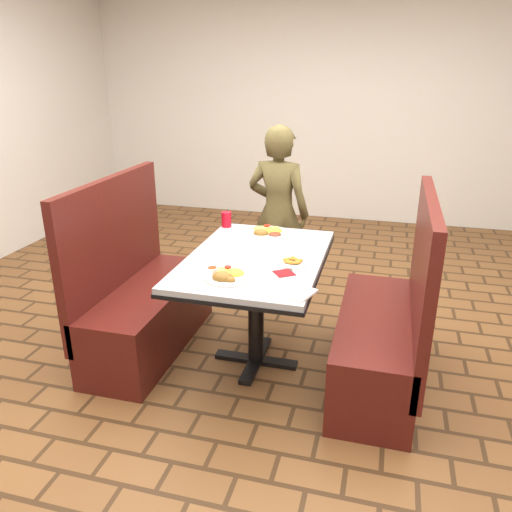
{
  "coord_description": "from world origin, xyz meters",
  "views": [
    {
      "loc": [
        0.74,
        -2.73,
        1.83
      ],
      "look_at": [
        0.0,
        0.0,
        0.75
      ],
      "focal_mm": 35.0,
      "sensor_mm": 36.0,
      "label": 1
    }
  ],
  "objects_px": {
    "near_dinner_plate": "(226,273)",
    "far_dinner_plate": "(268,231)",
    "dining_table": "(256,271)",
    "booth_bench_left": "(142,303)",
    "red_tumbler": "(226,219)",
    "plantain_plate": "(293,262)",
    "diner_person": "(278,213)",
    "booth_bench_right": "(384,334)"
  },
  "relations": [
    {
      "from": "booth_bench_right",
      "to": "red_tumbler",
      "type": "relative_size",
      "value": 11.21
    },
    {
      "from": "booth_bench_right",
      "to": "diner_person",
      "type": "height_order",
      "value": "diner_person"
    },
    {
      "from": "plantain_plate",
      "to": "booth_bench_right",
      "type": "bearing_deg",
      "value": 6.88
    },
    {
      "from": "far_dinner_plate",
      "to": "plantain_plate",
      "type": "height_order",
      "value": "far_dinner_plate"
    },
    {
      "from": "booth_bench_left",
      "to": "booth_bench_right",
      "type": "relative_size",
      "value": 1.0
    },
    {
      "from": "near_dinner_plate",
      "to": "far_dinner_plate",
      "type": "xyz_separation_m",
      "value": [
        0.04,
        0.79,
        -0.0
      ]
    },
    {
      "from": "dining_table",
      "to": "red_tumbler",
      "type": "height_order",
      "value": "red_tumbler"
    },
    {
      "from": "booth_bench_right",
      "to": "far_dinner_plate",
      "type": "height_order",
      "value": "booth_bench_right"
    },
    {
      "from": "diner_person",
      "to": "near_dinner_plate",
      "type": "relative_size",
      "value": 5.34
    },
    {
      "from": "plantain_plate",
      "to": "red_tumbler",
      "type": "relative_size",
      "value": 1.69
    },
    {
      "from": "near_dinner_plate",
      "to": "far_dinner_plate",
      "type": "bearing_deg",
      "value": 87.34
    },
    {
      "from": "diner_person",
      "to": "plantain_plate",
      "type": "relative_size",
      "value": 7.82
    },
    {
      "from": "booth_bench_right",
      "to": "diner_person",
      "type": "xyz_separation_m",
      "value": [
        -0.91,
        1.1,
        0.38
      ]
    },
    {
      "from": "plantain_plate",
      "to": "dining_table",
      "type": "bearing_deg",
      "value": 164.42
    },
    {
      "from": "diner_person",
      "to": "near_dinner_plate",
      "type": "xyz_separation_m",
      "value": [
        0.04,
        -1.46,
        0.07
      ]
    },
    {
      "from": "booth_bench_left",
      "to": "plantain_plate",
      "type": "distance_m",
      "value": 1.13
    },
    {
      "from": "diner_person",
      "to": "red_tumbler",
      "type": "distance_m",
      "value": 0.64
    },
    {
      "from": "booth_bench_right",
      "to": "plantain_plate",
      "type": "relative_size",
      "value": 6.62
    },
    {
      "from": "dining_table",
      "to": "booth_bench_right",
      "type": "xyz_separation_m",
      "value": [
        0.8,
        0.0,
        -0.32
      ]
    },
    {
      "from": "booth_bench_left",
      "to": "plantain_plate",
      "type": "height_order",
      "value": "booth_bench_left"
    },
    {
      "from": "dining_table",
      "to": "booth_bench_left",
      "type": "xyz_separation_m",
      "value": [
        -0.8,
        0.0,
        -0.32
      ]
    },
    {
      "from": "dining_table",
      "to": "near_dinner_plate",
      "type": "height_order",
      "value": "near_dinner_plate"
    },
    {
      "from": "booth_bench_right",
      "to": "diner_person",
      "type": "relative_size",
      "value": 0.85
    },
    {
      "from": "plantain_plate",
      "to": "red_tumbler",
      "type": "xyz_separation_m",
      "value": [
        -0.6,
        0.59,
        0.04
      ]
    },
    {
      "from": "plantain_plate",
      "to": "booth_bench_left",
      "type": "bearing_deg",
      "value": 176.3
    },
    {
      "from": "booth_bench_right",
      "to": "near_dinner_plate",
      "type": "relative_size",
      "value": 4.52
    },
    {
      "from": "booth_bench_left",
      "to": "near_dinner_plate",
      "type": "distance_m",
      "value": 0.93
    },
    {
      "from": "booth_bench_left",
      "to": "booth_bench_right",
      "type": "distance_m",
      "value": 1.6
    },
    {
      "from": "far_dinner_plate",
      "to": "near_dinner_plate",
      "type": "bearing_deg",
      "value": -92.66
    },
    {
      "from": "booth_bench_right",
      "to": "red_tumbler",
      "type": "bearing_deg",
      "value": 155.84
    },
    {
      "from": "booth_bench_right",
      "to": "plantain_plate",
      "type": "distance_m",
      "value": 0.71
    },
    {
      "from": "far_dinner_plate",
      "to": "booth_bench_right",
      "type": "bearing_deg",
      "value": -26.97
    },
    {
      "from": "far_dinner_plate",
      "to": "red_tumbler",
      "type": "bearing_deg",
      "value": 163.51
    },
    {
      "from": "near_dinner_plate",
      "to": "plantain_plate",
      "type": "height_order",
      "value": "near_dinner_plate"
    },
    {
      "from": "far_dinner_plate",
      "to": "plantain_plate",
      "type": "xyz_separation_m",
      "value": [
        0.27,
        -0.49,
        -0.02
      ]
    },
    {
      "from": "diner_person",
      "to": "plantain_plate",
      "type": "bearing_deg",
      "value": 114.23
    },
    {
      "from": "booth_bench_right",
      "to": "far_dinner_plate",
      "type": "xyz_separation_m",
      "value": [
        -0.83,
        0.42,
        0.45
      ]
    },
    {
      "from": "near_dinner_plate",
      "to": "far_dinner_plate",
      "type": "distance_m",
      "value": 0.79
    },
    {
      "from": "far_dinner_plate",
      "to": "red_tumbler",
      "type": "relative_size",
      "value": 2.82
    },
    {
      "from": "red_tumbler",
      "to": "dining_table",
      "type": "bearing_deg",
      "value": -55.28
    },
    {
      "from": "booth_bench_left",
      "to": "plantain_plate",
      "type": "relative_size",
      "value": 6.62
    },
    {
      "from": "booth_bench_right",
      "to": "near_dinner_plate",
      "type": "distance_m",
      "value": 1.04
    }
  ]
}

